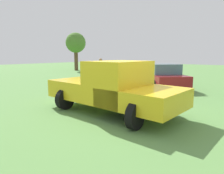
{
  "coord_description": "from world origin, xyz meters",
  "views": [
    {
      "loc": [
        -5.39,
        -3.59,
        2.0
      ],
      "look_at": [
        0.17,
        0.54,
        0.9
      ],
      "focal_mm": 32.37,
      "sensor_mm": 36.0,
      "label": 1
    }
  ],
  "objects_px": {
    "pickup_truck": "(115,86)",
    "sedan_far": "(161,76)",
    "person_bystander": "(101,69)",
    "tree_back_left": "(76,43)"
  },
  "relations": [
    {
      "from": "pickup_truck",
      "to": "sedan_far",
      "type": "height_order",
      "value": "pickup_truck"
    },
    {
      "from": "pickup_truck",
      "to": "tree_back_left",
      "type": "height_order",
      "value": "tree_back_left"
    },
    {
      "from": "pickup_truck",
      "to": "person_bystander",
      "type": "distance_m",
      "value": 7.54
    },
    {
      "from": "pickup_truck",
      "to": "sedan_far",
      "type": "relative_size",
      "value": 1.14
    },
    {
      "from": "pickup_truck",
      "to": "tree_back_left",
      "type": "relative_size",
      "value": 1.05
    },
    {
      "from": "person_bystander",
      "to": "tree_back_left",
      "type": "bearing_deg",
      "value": 50.95
    },
    {
      "from": "person_bystander",
      "to": "tree_back_left",
      "type": "distance_m",
      "value": 12.93
    },
    {
      "from": "person_bystander",
      "to": "tree_back_left",
      "type": "height_order",
      "value": "tree_back_left"
    },
    {
      "from": "pickup_truck",
      "to": "person_bystander",
      "type": "xyz_separation_m",
      "value": [
        5.47,
        5.19,
        0.07
      ]
    },
    {
      "from": "pickup_truck",
      "to": "tree_back_left",
      "type": "bearing_deg",
      "value": -35.17
    }
  ]
}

